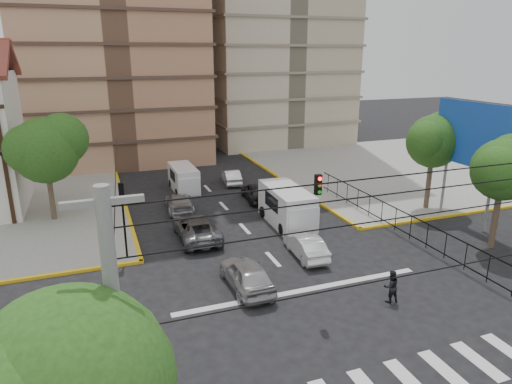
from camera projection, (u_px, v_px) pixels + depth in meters
name	position (u px, v px, depth m)	size (l,w,h in m)	color
ground	(313.00, 303.00, 21.49)	(160.00, 160.00, 0.00)	black
sidewalk_ne	(400.00, 168.00, 46.00)	(26.00, 26.00, 0.15)	gray
stop_line	(302.00, 290.00, 22.57)	(13.00, 0.40, 0.01)	silver
park_fence	(409.00, 241.00, 28.50)	(0.10, 22.50, 1.66)	black
billboard	(472.00, 136.00, 29.87)	(0.36, 6.20, 8.10)	slate
tree_park_a	(505.00, 167.00, 26.14)	(4.41, 3.60, 6.83)	#473828
tree_park_c	(434.00, 139.00, 32.65)	(4.65, 3.80, 7.25)	#473828
tree_tudor	(46.00, 147.00, 30.39)	(5.39, 4.40, 7.43)	#473828
traffic_light_nw	(123.00, 208.00, 25.00)	(0.28, 0.22, 4.40)	black
traffic_light_hanging	(342.00, 196.00, 17.93)	(18.00, 9.12, 0.92)	black
van_right_lane	(288.00, 208.00, 30.76)	(2.36, 5.65, 2.52)	silver
van_left_lane	(184.00, 180.00, 38.34)	(1.98, 4.67, 2.10)	silver
car_silver_front_left	(246.00, 274.00, 22.63)	(1.78, 4.43, 1.51)	#ABAAAF
car_white_front_right	(306.00, 246.00, 26.17)	(1.38, 3.96, 1.30)	white
car_grey_mid_left	(197.00, 228.00, 28.62)	(2.41, 5.24, 1.45)	slate
car_silver_rear_left	(179.00, 202.00, 33.72)	(1.83, 4.50, 1.31)	#A6A6AA
car_darkgrey_mid_right	(256.00, 192.00, 35.96)	(1.75, 4.34, 1.48)	#252528
car_white_rear_right	(231.00, 177.00, 40.70)	(1.35, 3.86, 1.27)	white
pedestrian_crosswalk	(391.00, 286.00, 21.35)	(0.78, 0.61, 1.60)	black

